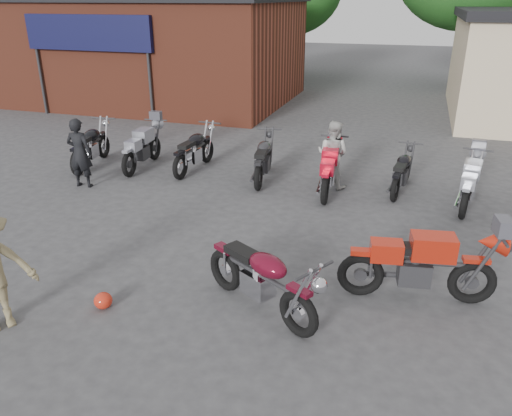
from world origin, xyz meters
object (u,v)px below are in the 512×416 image
(person_light, at_px, (333,154))
(row_bike_2, at_px, (195,148))
(row_bike_0, at_px, (91,144))
(row_bike_5, at_px, (402,169))
(sportbike, at_px, (421,261))
(row_bike_6, at_px, (470,181))
(helmet, at_px, (103,301))
(person_dark, at_px, (80,153))
(vintage_motorcycle, at_px, (261,274))
(row_bike_1, at_px, (142,145))
(row_bike_3, at_px, (264,156))
(row_bike_4, at_px, (330,166))

(person_light, bearing_deg, row_bike_2, 13.17)
(row_bike_0, bearing_deg, row_bike_5, -95.60)
(sportbike, height_order, row_bike_2, sportbike)
(person_light, relative_size, row_bike_2, 0.77)
(row_bike_6, bearing_deg, row_bike_0, 100.02)
(row_bike_5, distance_m, row_bike_6, 1.48)
(helmet, bearing_deg, row_bike_0, 125.75)
(person_dark, bearing_deg, helmet, 123.01)
(sportbike, bearing_deg, row_bike_2, 131.36)
(vintage_motorcycle, height_order, row_bike_1, vintage_motorcycle)
(row_bike_2, bearing_deg, row_bike_3, -91.21)
(sportbike, relative_size, row_bike_0, 1.05)
(vintage_motorcycle, distance_m, person_light, 5.41)
(vintage_motorcycle, bearing_deg, sportbike, 55.93)
(helmet, relative_size, row_bike_4, 0.13)
(row_bike_4, bearing_deg, helmet, 154.10)
(person_light, xyz_separation_m, row_bike_5, (1.59, 0.16, -0.26))
(row_bike_1, bearing_deg, person_light, -93.03)
(helmet, distance_m, row_bike_2, 6.30)
(person_light, bearing_deg, row_bike_4, 105.90)
(row_bike_0, bearing_deg, sportbike, -125.13)
(helmet, relative_size, row_bike_0, 0.13)
(row_bike_4, bearing_deg, vintage_motorcycle, 175.20)
(row_bike_0, height_order, row_bike_1, row_bike_0)
(vintage_motorcycle, bearing_deg, person_light, 119.60)
(row_bike_3, distance_m, row_bike_4, 1.70)
(row_bike_3, bearing_deg, row_bike_4, -109.66)
(vintage_motorcycle, height_order, person_dark, person_dark)
(person_light, relative_size, row_bike_0, 0.76)
(row_bike_2, bearing_deg, row_bike_5, -86.34)
(person_light, distance_m, row_bike_6, 3.02)
(row_bike_4, distance_m, row_bike_5, 1.67)
(row_bike_1, distance_m, row_bike_3, 3.29)
(row_bike_5, bearing_deg, row_bike_6, -100.84)
(vintage_motorcycle, relative_size, row_bike_5, 1.15)
(row_bike_5, bearing_deg, person_light, 103.65)
(person_dark, distance_m, row_bike_0, 1.60)
(row_bike_3, distance_m, row_bike_5, 3.26)
(row_bike_0, bearing_deg, row_bike_3, -95.18)
(person_dark, bearing_deg, sportbike, 155.85)
(helmet, xyz_separation_m, row_bike_4, (2.25, 5.65, 0.48))
(person_dark, bearing_deg, row_bike_1, -115.88)
(sportbike, bearing_deg, person_dark, 151.37)
(row_bike_4, bearing_deg, row_bike_6, -93.31)
(vintage_motorcycle, relative_size, person_dark, 1.29)
(row_bike_0, xyz_separation_m, row_bike_4, (6.32, 0.01, 0.00))
(person_dark, bearing_deg, person_light, -167.58)
(row_bike_0, distance_m, row_bike_6, 9.31)
(row_bike_1, relative_size, row_bike_3, 1.01)
(sportbike, xyz_separation_m, person_dark, (-7.64, 2.61, 0.18))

